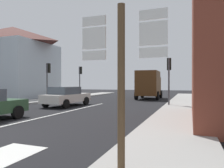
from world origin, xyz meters
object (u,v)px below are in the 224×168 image
Objects in this scene: delivery_truck at (149,84)px; traffic_light_far_left at (80,75)px; sedan_far at (66,96)px; route_sign_post at (121,74)px; traffic_light_near_left at (48,73)px; traffic_light_near_right at (169,71)px.

delivery_truck is 1.34× the size of traffic_light_far_left.
sedan_far is 1.14× the size of traffic_light_far_left.
route_sign_post is 17.17m from traffic_light_near_left.
sedan_far is at bearing -67.24° from traffic_light_far_left.
traffic_light_near_left is 11.08m from traffic_light_near_right.
traffic_light_near_left is at bearing 131.60° from route_sign_post.
traffic_light_near_left is at bearing 143.96° from sedan_far.
delivery_truck is 1.58× the size of route_sign_post.
sedan_far is 10.56m from delivery_truck.
traffic_light_near_left reaches higher than delivery_truck.
route_sign_post is at bearing -48.40° from traffic_light_near_left.
traffic_light_far_left reaches higher than traffic_light_near_right.
traffic_light_far_left is at bearing 112.76° from sedan_far.
traffic_light_far_left is at bearing 120.88° from route_sign_post.
route_sign_post is 0.88× the size of traffic_light_near_left.
traffic_light_near_left is (-3.75, 2.73, 1.92)m from sedan_far.
traffic_light_near_left is (0.00, -6.22, -0.11)m from traffic_light_far_left.
traffic_light_near_left is (-8.28, -6.77, 1.03)m from delivery_truck.
traffic_light_near_left is at bearing 179.07° from traffic_light_near_right.
traffic_light_near_left is 1.00× the size of traffic_light_near_right.
delivery_truck is at bearing 39.26° from traffic_light_near_left.
traffic_light_near_right is (7.32, 2.55, 1.93)m from sedan_far.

